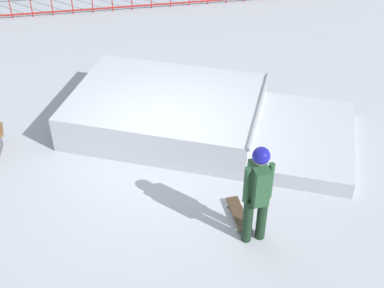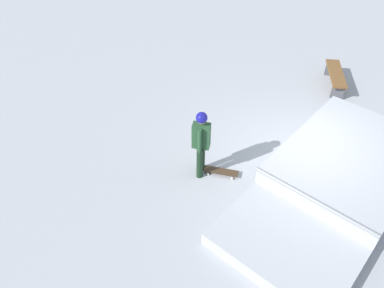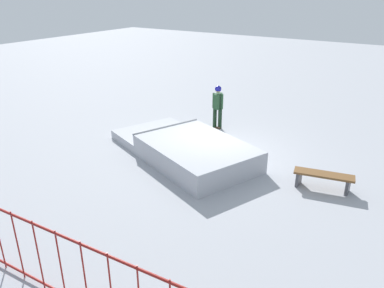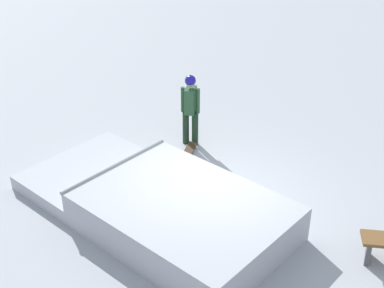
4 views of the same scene
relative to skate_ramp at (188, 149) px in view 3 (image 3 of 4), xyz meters
name	(u,v)px [view 3 (image 3 of 4)]	position (x,y,z in m)	size (l,w,h in m)	color
ground_plane	(218,153)	(-0.61, -0.92, -0.32)	(60.00, 60.00, 0.00)	#A8AAB2
skate_ramp	(188,149)	(0.00, 0.00, 0.00)	(5.98, 4.41, 0.74)	#B0B3BB
skater	(218,104)	(0.58, -2.98, 0.69)	(0.44, 0.40, 1.73)	black
skateboard	(214,130)	(0.46, -2.53, -0.24)	(0.31, 0.81, 0.09)	#3F2D1E
perimeter_fence	(28,250)	(-0.61, 6.28, 0.45)	(11.93, 0.70, 1.50)	maroon
park_bench	(324,177)	(-4.26, -0.34, 0.04)	(1.65, 0.72, 0.48)	brown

